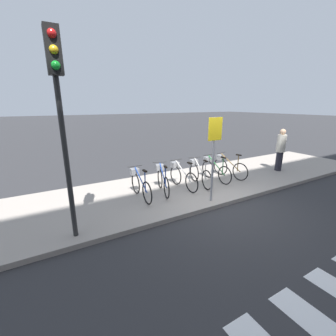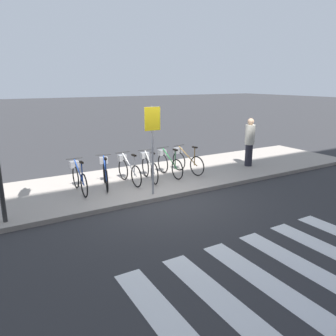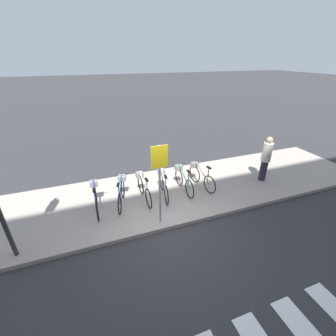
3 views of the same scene
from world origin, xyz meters
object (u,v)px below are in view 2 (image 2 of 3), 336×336
parked_bicycle_1 (105,172)px  parked_bicycle_2 (128,169)px  parked_bicycle_5 (186,160)px  pedestrian (250,141)px  sign_post (152,136)px  parked_bicycle_0 (79,177)px  parked_bicycle_4 (168,163)px  parked_bicycle_3 (149,166)px

parked_bicycle_1 → parked_bicycle_2: (0.73, 0.01, 0.00)m
parked_bicycle_1 → parked_bicycle_5: size_ratio=0.98×
pedestrian → sign_post: (-4.45, -1.00, 0.69)m
parked_bicycle_0 → parked_bicycle_2: bearing=2.7°
pedestrian → parked_bicycle_4: bearing=173.2°
parked_bicycle_1 → parked_bicycle_4: bearing=1.5°
parked_bicycle_3 → parked_bicycle_5: (1.45, 0.11, 0.00)m
parked_bicycle_3 → parked_bicycle_2: bearing=177.0°
parked_bicycle_3 → parked_bicycle_4: size_ratio=0.99×
parked_bicycle_1 → parked_bicycle_3: same height
parked_bicycle_4 → pedestrian: bearing=-6.8°
parked_bicycle_4 → pedestrian: 3.21m
parked_bicycle_1 → parked_bicycle_3: (1.41, -0.03, 0.00)m
parked_bicycle_4 → sign_post: sign_post is taller
parked_bicycle_1 → parked_bicycle_2: bearing=0.8°
parked_bicycle_4 → sign_post: 2.23m
parked_bicycle_1 → sign_post: size_ratio=0.63×
parked_bicycle_0 → parked_bicycle_3: same height
parked_bicycle_1 → parked_bicycle_2: 0.73m
parked_bicycle_1 → parked_bicycle_3: bearing=-1.0°
parked_bicycle_3 → parked_bicycle_4: same height
pedestrian → sign_post: bearing=-167.3°
parked_bicycle_4 → parked_bicycle_2: bearing=-178.1°
parked_bicycle_0 → pedestrian: 6.13m
parked_bicycle_1 → pedestrian: (5.31, -0.32, 0.48)m
parked_bicycle_0 → sign_post: sign_post is taller
parked_bicycle_1 → sign_post: (0.87, -1.32, 1.17)m
parked_bicycle_3 → parked_bicycle_5: same height
parked_bicycle_3 → pedestrian: pedestrian is taller
parked_bicycle_2 → parked_bicycle_3: 0.68m
parked_bicycle_1 → sign_post: bearing=-56.8°
parked_bicycle_5 → parked_bicycle_0: bearing=-177.7°
parked_bicycle_0 → parked_bicycle_4: same height
parked_bicycle_3 → pedestrian: (3.91, -0.29, 0.48)m
parked_bicycle_0 → pedestrian: bearing=-2.4°
parked_bicycle_2 → sign_post: size_ratio=0.65×
parked_bicycle_2 → pedestrian: size_ratio=0.89×
sign_post → pedestrian: bearing=12.7°
parked_bicycle_1 → parked_bicycle_4: size_ratio=0.97×
parked_bicycle_5 → pedestrian: pedestrian is taller
parked_bicycle_2 → parked_bicycle_4: same height
parked_bicycle_1 → parked_bicycle_5: (2.86, 0.09, 0.00)m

